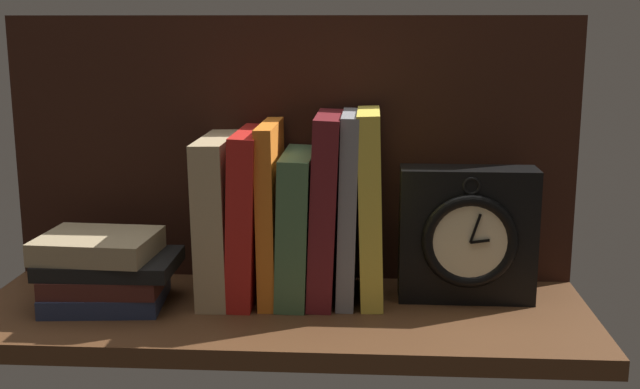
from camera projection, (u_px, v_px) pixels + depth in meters
The scene contains 11 objects.
ground_plane at pixel (282, 317), 106.10cm from camera, with size 81.39×29.06×2.50cm, color #4C2D19.
back_panel at pixel (291, 150), 115.46cm from camera, with size 81.39×1.20×37.99cm, color black.
book_tan_shortstories at pixel (219, 217), 109.08cm from camera, with size 4.08×16.49×21.96cm, color tan.
book_red_requiem at pixel (248, 214), 108.73cm from camera, with size 3.41×16.48×22.85cm, color red.
book_orange_pandolfini at pixel (271, 211), 108.42cm from camera, with size 2.27×15.13×23.90cm, color orange.
book_green_romantic at pixel (296, 225), 108.62cm from camera, with size 4.00×15.63×19.96cm, color #476B44.
book_maroon_dawkins at pixel (325, 207), 107.83cm from camera, with size 3.32×15.03×25.16cm, color maroon.
book_gray_chess at pixel (349, 207), 107.61cm from camera, with size 2.33×13.71×25.35cm, color gray.
book_yellow_seinlanguage at pixel (370, 206), 107.40cm from camera, with size 2.93×13.61×25.66cm, color gold.
framed_clock at pixel (467, 235), 107.16cm from camera, with size 18.14×7.20×18.14cm.
book_stack_side at pixel (105, 270), 106.02cm from camera, with size 18.04×13.90×9.58cm.
Camera 1 is at (11.48, -99.82, 36.85)cm, focal length 44.89 mm.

